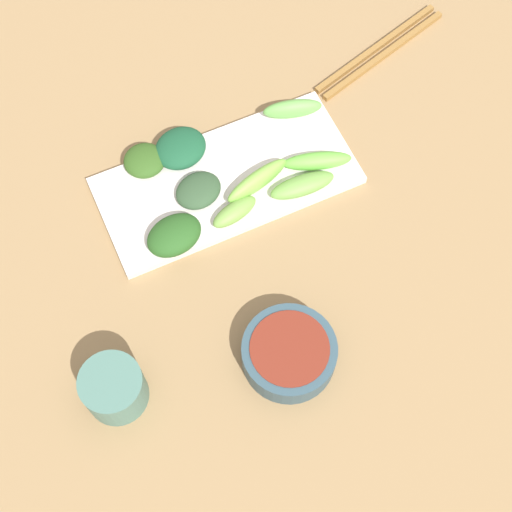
# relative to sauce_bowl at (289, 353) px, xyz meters

# --- Properties ---
(tabletop) EXTENTS (2.10, 2.10, 0.02)m
(tabletop) POSITION_rel_sauce_bowl_xyz_m (0.14, -0.04, -0.03)
(tabletop) COLOR olive
(tabletop) RESTS_ON ground
(sauce_bowl) EXTENTS (0.11, 0.11, 0.04)m
(sauce_bowl) POSITION_rel_sauce_bowl_xyz_m (0.00, 0.00, 0.00)
(sauce_bowl) COLOR #2F4A56
(sauce_bowl) RESTS_ON tabletop
(serving_plate) EXTENTS (0.15, 0.33, 0.01)m
(serving_plate) POSITION_rel_sauce_bowl_xyz_m (0.25, -0.03, -0.02)
(serving_plate) COLOR silver
(serving_plate) RESTS_ON tabletop
(broccoli_leafy_0) EXTENTS (0.08, 0.09, 0.03)m
(broccoli_leafy_0) POSITION_rel_sauce_bowl_xyz_m (0.31, 0.01, 0.00)
(broccoli_leafy_0) COLOR #184D2F
(broccoli_leafy_0) RESTS_ON serving_plate
(broccoli_stalk_1) EXTENTS (0.04, 0.07, 0.02)m
(broccoli_stalk_1) POSITION_rel_sauce_bowl_xyz_m (0.19, -0.02, 0.00)
(broccoli_stalk_1) COLOR #6F9E43
(broccoli_stalk_1) RESTS_ON serving_plate
(broccoli_stalk_2) EXTENTS (0.04, 0.10, 0.03)m
(broccoli_stalk_2) POSITION_rel_sauce_bowl_xyz_m (0.22, -0.06, 0.01)
(broccoli_stalk_2) COLOR #7ABA44
(broccoli_stalk_2) RESTS_ON serving_plate
(broccoli_stalk_3) EXTENTS (0.05, 0.09, 0.02)m
(broccoli_stalk_3) POSITION_rel_sauce_bowl_xyz_m (0.22, -0.15, 0.00)
(broccoli_stalk_3) COLOR #65BC40
(broccoli_stalk_3) RESTS_ON serving_plate
(broccoli_stalk_4) EXTENTS (0.04, 0.09, 0.02)m
(broccoli_stalk_4) POSITION_rel_sauce_bowl_xyz_m (0.19, -0.11, 0.00)
(broccoli_stalk_4) COLOR #699E43
(broccoli_stalk_4) RESTS_ON serving_plate
(broccoli_leafy_5) EXTENTS (0.07, 0.07, 0.02)m
(broccoli_leafy_5) POSITION_rel_sauce_bowl_xyz_m (0.24, 0.01, 0.00)
(broccoli_leafy_5) COLOR #2E4A2E
(broccoli_leafy_5) RESTS_ON serving_plate
(broccoli_leafy_6) EXTENTS (0.07, 0.08, 0.03)m
(broccoli_leafy_6) POSITION_rel_sauce_bowl_xyz_m (0.19, 0.06, 0.01)
(broccoli_leafy_6) COLOR #25521E
(broccoli_leafy_6) RESTS_ON serving_plate
(broccoli_leafy_7) EXTENTS (0.06, 0.06, 0.02)m
(broccoli_leafy_7) POSITION_rel_sauce_bowl_xyz_m (0.31, 0.06, 0.00)
(broccoli_leafy_7) COLOR #2F551D
(broccoli_leafy_7) RESTS_ON serving_plate
(broccoli_stalk_8) EXTENTS (0.04, 0.08, 0.03)m
(broccoli_stalk_8) POSITION_rel_sauce_bowl_xyz_m (0.30, -0.15, 0.00)
(broccoli_stalk_8) COLOR #64A84B
(broccoli_stalk_8) RESTS_ON serving_plate
(chopsticks) EXTENTS (0.09, 0.23, 0.01)m
(chopsticks) POSITION_rel_sauce_bowl_xyz_m (0.35, -0.31, -0.02)
(chopsticks) COLOR olive
(chopsticks) RESTS_ON tabletop
(tea_cup) EXTENTS (0.07, 0.07, 0.06)m
(tea_cup) POSITION_rel_sauce_bowl_xyz_m (0.04, 0.20, 0.01)
(tea_cup) COLOR #477265
(tea_cup) RESTS_ON tabletop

